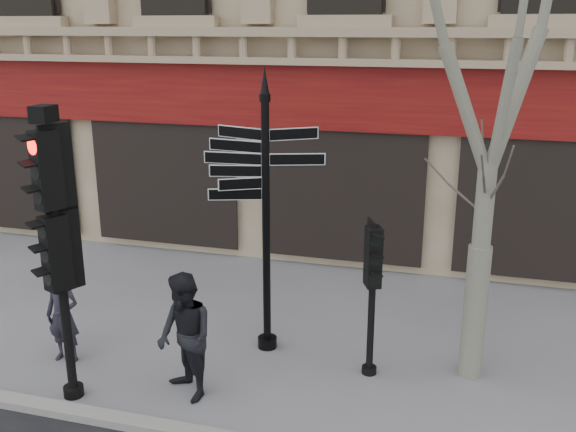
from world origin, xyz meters
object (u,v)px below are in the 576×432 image
at_px(traffic_signal_secondary, 373,273).
at_px(fingerpost, 266,166).
at_px(pedestrian_b, 185,337).
at_px(pedestrian_a, 63,315).
at_px(traffic_signal_main, 55,222).

bearing_deg(traffic_signal_secondary, fingerpost, 144.48).
bearing_deg(fingerpost, pedestrian_b, -119.52).
height_order(traffic_signal_secondary, pedestrian_b, traffic_signal_secondary).
bearing_deg(traffic_signal_secondary, pedestrian_a, 167.26).
distance_m(traffic_signal_secondary, pedestrian_b, 2.77).
relative_size(fingerpost, pedestrian_b, 2.45).
bearing_deg(traffic_signal_main, traffic_signal_secondary, 48.31).
distance_m(traffic_signal_main, pedestrian_a, 2.10).
bearing_deg(traffic_signal_secondary, pedestrian_b, -174.71).
height_order(traffic_signal_main, pedestrian_a, traffic_signal_main).
height_order(traffic_signal_main, traffic_signal_secondary, traffic_signal_main).
relative_size(pedestrian_a, pedestrian_b, 0.84).
xyz_separation_m(fingerpost, pedestrian_a, (-2.86, -1.24, -2.21)).
bearing_deg(fingerpost, traffic_signal_secondary, -20.17).
bearing_deg(fingerpost, pedestrian_a, -164.89).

